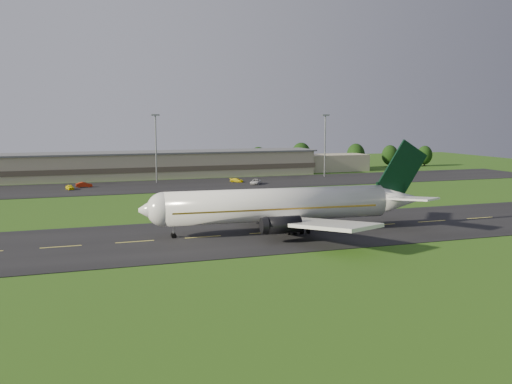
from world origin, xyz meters
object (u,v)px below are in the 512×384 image
object	(u,v)px
service_vehicle_b	(84,185)
service_vehicle_c	(256,182)
airliner	(282,205)
light_mast_east	(325,138)
terminal	(153,165)
service_vehicle_a	(70,187)
service_vehicle_d	(237,180)
light_mast_centre	(156,140)

from	to	relation	value
service_vehicle_b	service_vehicle_c	world-z (taller)	service_vehicle_c
airliner	light_mast_east	distance (m)	92.84
terminal	service_vehicle_a	distance (m)	36.38
light_mast_east	service_vehicle_d	distance (m)	34.83
terminal	service_vehicle_b	xyz separation A→B (m)	(-22.32, -21.07, -3.16)
light_mast_east	service_vehicle_b	distance (m)	77.00
light_mast_east	service_vehicle_c	xyz separation A→B (m)	(-28.29, -13.11, -11.90)
light_mast_east	service_vehicle_a	world-z (taller)	light_mast_east
service_vehicle_a	service_vehicle_c	distance (m)	51.62
airliner	light_mast_centre	size ratio (longest dim) A/B	2.52
airliner	service_vehicle_c	world-z (taller)	airliner
terminal	light_mast_centre	bearing A→B (deg)	-94.95
terminal	service_vehicle_d	world-z (taller)	terminal
terminal	light_mast_centre	distance (m)	18.45
terminal	service_vehicle_b	size ratio (longest dim) A/B	32.55
light_mast_centre	service_vehicle_d	world-z (taller)	light_mast_centre
terminal	service_vehicle_b	distance (m)	30.86
service_vehicle_d	service_vehicle_a	bearing A→B (deg)	133.81
service_vehicle_b	service_vehicle_d	size ratio (longest dim) A/B	1.07
service_vehicle_a	service_vehicle_b	world-z (taller)	service_vehicle_b
light_mast_centre	light_mast_east	world-z (taller)	same
airliner	service_vehicle_a	world-z (taller)	airliner
light_mast_east	service_vehicle_d	world-z (taller)	light_mast_east
airliner	light_mast_centre	xyz separation A→B (m)	(-8.68, 80.05, 8.08)
light_mast_centre	service_vehicle_b	size ratio (longest dim) A/B	4.57
service_vehicle_d	light_mast_east	bearing A→B (deg)	-37.91
light_mast_centre	service_vehicle_c	world-z (taller)	light_mast_centre
light_mast_centre	service_vehicle_d	xyz separation A→B (m)	(22.95, -6.40, -12.03)
light_mast_centre	service_vehicle_a	xyz separation A→B (m)	(-24.74, -8.91, -11.98)
service_vehicle_c	light_mast_centre	bearing A→B (deg)	-174.94
service_vehicle_d	service_vehicle_c	bearing A→B (deg)	-109.96
service_vehicle_b	service_vehicle_c	xyz separation A→B (m)	(47.62, -8.22, 0.01)
service_vehicle_a	terminal	bearing A→B (deg)	29.14
light_mast_east	airliner	bearing A→B (deg)	-120.06
light_mast_centre	service_vehicle_d	size ratio (longest dim) A/B	4.88
service_vehicle_a	service_vehicle_b	distance (m)	5.55
service_vehicle_a	service_vehicle_d	xyz separation A→B (m)	(47.69, 2.51, -0.06)
service_vehicle_b	service_vehicle_c	bearing A→B (deg)	-100.28
terminal	light_mast_centre	size ratio (longest dim) A/B	7.13
light_mast_centre	service_vehicle_b	world-z (taller)	light_mast_centre
light_mast_centre	service_vehicle_c	bearing A→B (deg)	-26.15
service_vehicle_a	service_vehicle_b	bearing A→B (deg)	31.75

